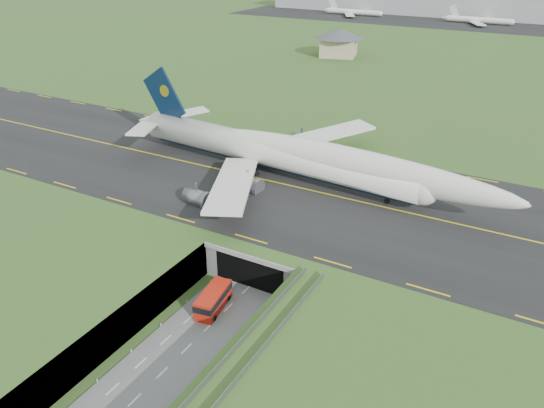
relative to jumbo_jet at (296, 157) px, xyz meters
The scene contains 9 objects.
ground 38.20m from the jumbo_jet, 80.16° to the right, with size 900.00×900.00×0.00m, color #3C6026.
airfield_deck 37.45m from the jumbo_jet, 80.16° to the right, with size 800.00×800.00×6.00m, color gray.
trench_road 45.32m from the jumbo_jet, 81.83° to the right, with size 12.00×75.00×0.20m, color slate.
taxiway 8.52m from the jumbo_jet, 25.95° to the right, with size 800.00×44.00×0.18m, color black.
tunnel_portal 21.72m from the jumbo_jet, 72.08° to the right, with size 17.00×22.30×6.00m.
jumbo_jet is the anchor object (origin of this frame).
shuttle_tram 36.67m from the jumbo_jet, 82.78° to the right, with size 4.00×7.85×3.06m.
service_building 124.86m from the jumbo_jet, 108.89° to the left, with size 23.94×23.94×10.76m.
cargo_terminal 263.46m from the jumbo_jet, 88.67° to the left, with size 320.00×67.00×15.60m.
Camera 1 is at (36.16, -49.66, 48.80)m, focal length 35.00 mm.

